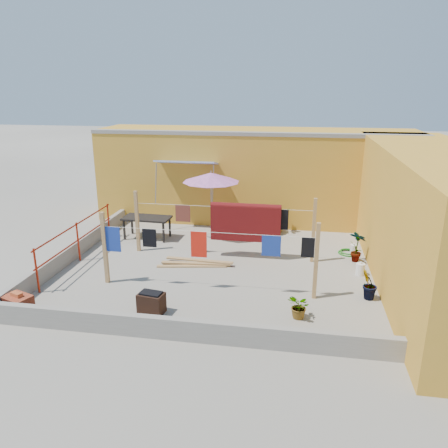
{
  "coord_description": "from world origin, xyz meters",
  "views": [
    {
      "loc": [
        1.98,
        -10.63,
        4.63
      ],
      "look_at": [
        0.13,
        0.3,
        1.12
      ],
      "focal_mm": 35.0,
      "sensor_mm": 36.0,
      "label": 1
    }
  ],
  "objects_px": {
    "brazier": "(151,303)",
    "water_jug_a": "(360,269)",
    "water_jug_b": "(354,249)",
    "white_basin": "(211,329)",
    "patio_umbrella": "(211,178)",
    "outdoor_table": "(147,219)",
    "brick_stack": "(18,305)",
    "green_hose": "(348,252)",
    "plant_back_a": "(277,220)"
  },
  "relations": [
    {
      "from": "brazier",
      "to": "water_jug_a",
      "type": "xyz_separation_m",
      "value": [
        4.63,
        2.77,
        -0.08
      ]
    },
    {
      "from": "brazier",
      "to": "water_jug_b",
      "type": "bearing_deg",
      "value": 42.61
    },
    {
      "from": "brazier",
      "to": "water_jug_b",
      "type": "distance_m",
      "value": 6.3
    },
    {
      "from": "white_basin",
      "to": "water_jug_a",
      "type": "distance_m",
      "value": 4.63
    },
    {
      "from": "patio_umbrella",
      "to": "outdoor_table",
      "type": "distance_m",
      "value": 2.41
    },
    {
      "from": "outdoor_table",
      "to": "water_jug_a",
      "type": "bearing_deg",
      "value": -16.12
    },
    {
      "from": "brazier",
      "to": "white_basin",
      "type": "distance_m",
      "value": 1.49
    },
    {
      "from": "brick_stack",
      "to": "green_hose",
      "type": "relative_size",
      "value": 1.23
    },
    {
      "from": "brazier",
      "to": "white_basin",
      "type": "relative_size",
      "value": 1.17
    },
    {
      "from": "outdoor_table",
      "to": "brazier",
      "type": "bearing_deg",
      "value": -69.9
    },
    {
      "from": "water_jug_a",
      "to": "green_hose",
      "type": "height_order",
      "value": "water_jug_a"
    },
    {
      "from": "plant_back_a",
      "to": "outdoor_table",
      "type": "bearing_deg",
      "value": -162.31
    },
    {
      "from": "brazier",
      "to": "water_jug_a",
      "type": "height_order",
      "value": "brazier"
    },
    {
      "from": "water_jug_a",
      "to": "plant_back_a",
      "type": "relative_size",
      "value": 0.43
    },
    {
      "from": "water_jug_a",
      "to": "water_jug_b",
      "type": "distance_m",
      "value": 1.49
    },
    {
      "from": "brazier",
      "to": "water_jug_b",
      "type": "relative_size",
      "value": 1.83
    },
    {
      "from": "outdoor_table",
      "to": "brazier",
      "type": "distance_m",
      "value": 4.91
    },
    {
      "from": "white_basin",
      "to": "plant_back_a",
      "type": "bearing_deg",
      "value": 81.46
    },
    {
      "from": "white_basin",
      "to": "brick_stack",
      "type": "bearing_deg",
      "value": -180.0
    },
    {
      "from": "green_hose",
      "to": "water_jug_a",
      "type": "bearing_deg",
      "value": -84.18
    },
    {
      "from": "white_basin",
      "to": "water_jug_a",
      "type": "bearing_deg",
      "value": 45.35
    },
    {
      "from": "patio_umbrella",
      "to": "brick_stack",
      "type": "relative_size",
      "value": 3.14
    },
    {
      "from": "outdoor_table",
      "to": "brazier",
      "type": "height_order",
      "value": "outdoor_table"
    },
    {
      "from": "outdoor_table",
      "to": "water_jug_b",
      "type": "relative_size",
      "value": 4.75
    },
    {
      "from": "water_jug_a",
      "to": "green_hose",
      "type": "relative_size",
      "value": 0.64
    },
    {
      "from": "white_basin",
      "to": "water_jug_a",
      "type": "xyz_separation_m",
      "value": [
        3.25,
        3.29,
        0.11
      ]
    },
    {
      "from": "brick_stack",
      "to": "plant_back_a",
      "type": "xyz_separation_m",
      "value": [
        5.11,
        6.4,
        0.2
      ]
    },
    {
      "from": "water_jug_a",
      "to": "outdoor_table",
      "type": "bearing_deg",
      "value": 163.88
    },
    {
      "from": "outdoor_table",
      "to": "water_jug_a",
      "type": "distance_m",
      "value": 6.59
    },
    {
      "from": "white_basin",
      "to": "green_hose",
      "type": "height_order",
      "value": "white_basin"
    },
    {
      "from": "water_jug_b",
      "to": "green_hose",
      "type": "xyz_separation_m",
      "value": [
        -0.15,
        -0.0,
        -0.1
      ]
    },
    {
      "from": "patio_umbrella",
      "to": "outdoor_table",
      "type": "relative_size",
      "value": 1.42
    },
    {
      "from": "brick_stack",
      "to": "plant_back_a",
      "type": "distance_m",
      "value": 8.19
    },
    {
      "from": "brick_stack",
      "to": "water_jug_a",
      "type": "relative_size",
      "value": 1.91
    },
    {
      "from": "water_jug_a",
      "to": "plant_back_a",
      "type": "height_order",
      "value": "plant_back_a"
    },
    {
      "from": "outdoor_table",
      "to": "water_jug_b",
      "type": "distance_m",
      "value": 6.34
    },
    {
      "from": "water_jug_b",
      "to": "plant_back_a",
      "type": "xyz_separation_m",
      "value": [
        -2.29,
        1.62,
        0.27
      ]
    },
    {
      "from": "water_jug_b",
      "to": "patio_umbrella",
      "type": "bearing_deg",
      "value": 169.29
    },
    {
      "from": "brick_stack",
      "to": "green_hose",
      "type": "xyz_separation_m",
      "value": [
        7.25,
        4.78,
        -0.18
      ]
    },
    {
      "from": "brick_stack",
      "to": "water_jug_b",
      "type": "bearing_deg",
      "value": 32.87
    },
    {
      "from": "brick_stack",
      "to": "white_basin",
      "type": "xyz_separation_m",
      "value": [
        4.15,
        0.0,
        -0.17
      ]
    },
    {
      "from": "outdoor_table",
      "to": "water_jug_b",
      "type": "bearing_deg",
      "value": -3.02
    },
    {
      "from": "patio_umbrella",
      "to": "outdoor_table",
      "type": "xyz_separation_m",
      "value": [
        -1.98,
        -0.49,
        -1.3
      ]
    },
    {
      "from": "white_basin",
      "to": "green_hose",
      "type": "distance_m",
      "value": 5.7
    },
    {
      "from": "patio_umbrella",
      "to": "brazier",
      "type": "bearing_deg",
      "value": -93.34
    },
    {
      "from": "white_basin",
      "to": "outdoor_table",
      "type": "bearing_deg",
      "value": 120.92
    },
    {
      "from": "brick_stack",
      "to": "water_jug_a",
      "type": "distance_m",
      "value": 8.1
    },
    {
      "from": "water_jug_b",
      "to": "outdoor_table",
      "type": "bearing_deg",
      "value": 176.98
    },
    {
      "from": "outdoor_table",
      "to": "water_jug_a",
      "type": "relative_size",
      "value": 4.23
    },
    {
      "from": "patio_umbrella",
      "to": "green_hose",
      "type": "height_order",
      "value": "patio_umbrella"
    }
  ]
}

